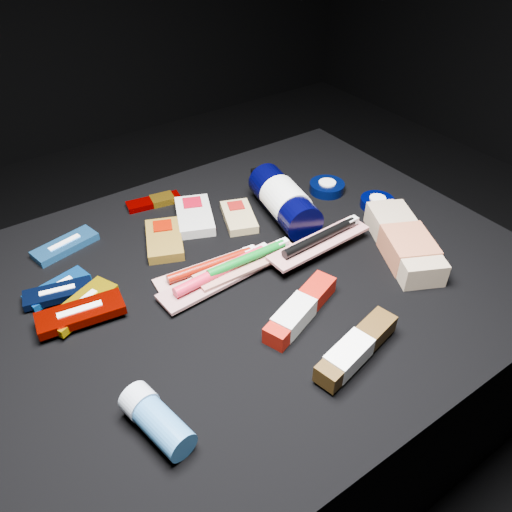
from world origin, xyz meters
TOP-DOWN VIEW (x-y plane):
  - ground at (0.00, 0.00)m, footprint 3.00×3.00m
  - cloth_table at (0.00, 0.00)m, footprint 0.98×0.78m
  - luna_bar_0 at (-0.25, 0.25)m, footprint 0.13×0.07m
  - luna_bar_1 at (-0.30, 0.14)m, footprint 0.11×0.06m
  - luna_bar_2 at (-0.31, 0.13)m, footprint 0.12×0.07m
  - luna_bar_3 at (-0.29, 0.07)m, footprint 0.13×0.09m
  - luna_bar_4 at (-0.29, 0.05)m, footprint 0.14×0.07m
  - clif_bar_0 at (-0.09, 0.17)m, footprint 0.11×0.14m
  - clif_bar_1 at (-0.00, 0.20)m, footprint 0.11×0.14m
  - clif_bar_2 at (0.07, 0.15)m, footprint 0.09×0.12m
  - power_bar at (-0.04, 0.30)m, footprint 0.12×0.05m
  - lotion_bottle at (0.15, 0.10)m, footprint 0.11×0.25m
  - cream_tin_upper at (0.29, 0.13)m, footprint 0.08×0.08m
  - cream_tin_lower at (0.34, 0.02)m, footprint 0.07×0.07m
  - bodywash_bottle at (0.26, -0.12)m, footprint 0.16×0.23m
  - deodorant_stick at (-0.28, -0.19)m, footprint 0.06×0.11m
  - toothbrush_pack_0 at (-0.06, 0.04)m, footprint 0.21×0.07m
  - toothbrush_pack_1 at (-0.06, 0.01)m, footprint 0.24×0.07m
  - toothbrush_pack_2 at (-0.00, 0.01)m, footprint 0.20×0.05m
  - toothbrush_pack_3 at (0.13, -0.03)m, footprint 0.22×0.06m
  - toothpaste_carton_red at (-0.01, -0.14)m, footprint 0.17×0.09m
  - toothpaste_carton_green at (0.01, -0.25)m, footprint 0.17×0.07m

SIDE VIEW (x-z plane):
  - ground at x=0.00m, z-range 0.00..0.00m
  - cloth_table at x=0.00m, z-range 0.00..0.40m
  - power_bar at x=-0.04m, z-range 0.40..0.41m
  - luna_bar_0 at x=-0.25m, z-range 0.40..0.42m
  - toothbrush_pack_0 at x=-0.06m, z-range 0.40..0.42m
  - clif_bar_2 at x=0.07m, z-range 0.40..0.42m
  - luna_bar_1 at x=-0.30m, z-range 0.40..0.42m
  - clif_bar_0 at x=-0.09m, z-range 0.40..0.42m
  - cream_tin_lower at x=0.34m, z-range 0.40..0.42m
  - clif_bar_1 at x=0.00m, z-range 0.40..0.42m
  - cream_tin_upper at x=0.29m, z-range 0.40..0.42m
  - luna_bar_2 at x=-0.31m, z-range 0.40..0.42m
  - luna_bar_3 at x=-0.29m, z-range 0.41..0.42m
  - toothpaste_carton_red at x=-0.01m, z-range 0.40..0.43m
  - toothbrush_pack_1 at x=-0.06m, z-range 0.40..0.43m
  - luna_bar_4 at x=-0.29m, z-range 0.41..0.43m
  - toothpaste_carton_green at x=0.01m, z-range 0.41..0.44m
  - deodorant_stick at x=-0.28m, z-range 0.40..0.44m
  - toothbrush_pack_2 at x=0.00m, z-range 0.41..0.43m
  - bodywash_bottle at x=0.26m, z-range 0.40..0.45m
  - toothbrush_pack_3 at x=0.13m, z-range 0.42..0.44m
  - lotion_bottle at x=0.15m, z-range 0.40..0.48m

